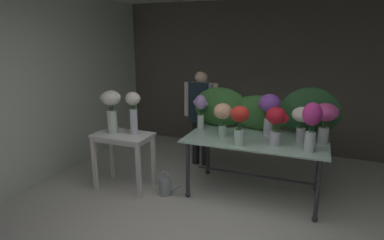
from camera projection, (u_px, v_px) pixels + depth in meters
The scene contains 18 objects.
ground_plane at pixel (237, 185), 4.63m from camera, with size 8.00×8.00×0.00m, color beige.
wall_back at pixel (264, 77), 5.93m from camera, with size 5.57×0.12×2.74m, color #5B564C.
wall_left at pixel (76, 81), 5.29m from camera, with size 0.12×3.76×2.74m, color silver.
display_table_glass at pixel (256, 146), 4.19m from camera, with size 1.79×1.02×0.81m.
side_table_white at pixel (123, 142), 4.39m from camera, with size 0.78×0.48×0.79m.
florist at pixel (201, 108), 5.16m from camera, with size 0.57×0.24×1.57m.
foliage_backdrop at pixel (260, 110), 4.45m from camera, with size 2.02×0.29×0.65m.
vase_violet_carnations at pixel (269, 108), 4.21m from camera, with size 0.29×0.28×0.56m.
vase_scarlet_dahlias at pixel (240, 121), 3.81m from camera, with size 0.23×0.23×0.49m.
vase_ivory_hydrangea at pixel (302, 119), 3.93m from camera, with size 0.24×0.24×0.45m.
vase_peach_snapdragons at pixel (223, 115), 4.15m from camera, with size 0.24×0.24×0.45m.
vase_magenta_peonies at pixel (312, 122), 3.58m from camera, with size 0.22×0.22×0.57m.
vase_fuchsia_ranunculus at pixel (325, 117), 3.87m from camera, with size 0.30×0.30×0.50m.
vase_lilac_lilies at pixel (201, 109), 4.49m from camera, with size 0.21×0.16×0.50m.
vase_crimson_anemones at pixel (276, 122), 3.81m from camera, with size 0.27×0.24×0.47m.
vase_white_roses_tall at pixel (111, 107), 4.33m from camera, with size 0.32×0.26×0.59m.
vase_cream_lisianthus_tall at pixel (133, 109), 4.26m from camera, with size 0.21×0.20×0.58m.
watering_can at pixel (165, 186), 4.32m from camera, with size 0.35×0.18×0.34m.
Camera 1 is at (0.97, -2.37, 2.06)m, focal length 29.87 mm.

